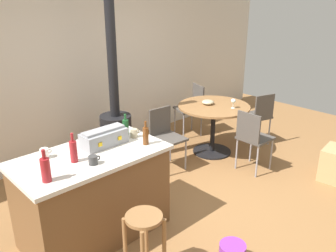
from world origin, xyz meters
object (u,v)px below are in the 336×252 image
dining_table (213,117)px  folding_chair_right (192,106)px  serving_bowl (208,102)px  folding_chair_near (165,134)px  cup_2 (45,153)px  wine_glass (233,101)px  cup_1 (134,133)px  wooden_stool (144,235)px  bottle_3 (46,169)px  cup_0 (93,160)px  cardboard_box (335,164)px  kitchen_island (94,195)px  bottle_1 (73,151)px  wood_stove (116,127)px  bottle_2 (126,127)px  toolbox (104,137)px  folding_chair_left (259,114)px  folding_chair_far (253,136)px  bottle_0 (146,136)px

dining_table → folding_chair_right: size_ratio=1.23×
serving_bowl → folding_chair_right: bearing=61.6°
folding_chair_near → folding_chair_right: size_ratio=0.99×
cup_2 → wine_glass: 2.86m
folding_chair_right → cup_1: 2.50m
wooden_stool → serving_bowl: (2.42, 1.40, 0.33)m
bottle_3 → serving_bowl: bearing=14.7°
cup_1 → serving_bowl: cup_1 is taller
cup_0 → cardboard_box: bearing=-18.2°
kitchen_island → bottle_1: size_ratio=5.21×
wood_stove → serving_bowl: 1.43m
bottle_2 → cup_2: bearing=176.3°
cup_0 → bottle_3: bearing=-179.9°
toolbox → folding_chair_left: bearing=1.4°
bottle_1 → folding_chair_left: bearing=3.4°
wood_stove → cardboard_box: wood_stove is taller
wood_stove → bottle_1: bearing=-137.4°
wood_stove → bottle_2: (-0.56, -0.99, 0.44)m
cup_0 → cardboard_box: size_ratio=0.27×
folding_chair_far → cup_2: 2.76m
wood_stove → toolbox: bearing=-129.7°
kitchen_island → bottle_1: bottle_1 is taller
bottle_0 → cardboard_box: bearing=-22.7°
folding_chair_left → cup_0: bearing=-173.6°
kitchen_island → bottle_2: bottle_2 is taller
cup_1 → cup_2: (-0.91, 0.18, 0.00)m
bottle_1 → toolbox: bearing=17.3°
folding_chair_near → cup_1: 1.22m
bottle_0 → serving_bowl: 2.00m
folding_chair_near → bottle_1: bottle_1 is taller
toolbox → cardboard_box: toolbox is taller
dining_table → cardboard_box: dining_table is taller
toolbox → cup_2: (-0.57, 0.13, -0.03)m
bottle_1 → folding_chair_far: bearing=-5.9°
serving_bowl → bottle_3: bearing=-165.3°
dining_table → bottle_0: 2.03m
folding_chair_far → folding_chair_right: folding_chair_far is taller
dining_table → folding_chair_near: (-0.87, 0.14, -0.08)m
wooden_stool → bottle_2: 1.28m
folding_chair_right → bottle_0: bearing=-147.6°
cup_1 → serving_bowl: bearing=16.1°
bottle_2 → folding_chair_right: bearing=25.6°
kitchen_island → folding_chair_near: bearing=21.3°
wooden_stool → cardboard_box: size_ratio=1.51×
folding_chair_right → bottle_0: 2.65m
toolbox → folding_chair_near: bearing=21.3°
cardboard_box → folding_chair_left: bearing=80.7°
kitchen_island → cardboard_box: (2.95, -1.20, -0.24)m
wood_stove → bottle_2: wood_stove is taller
bottle_0 → bottle_2: bottle_0 is taller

